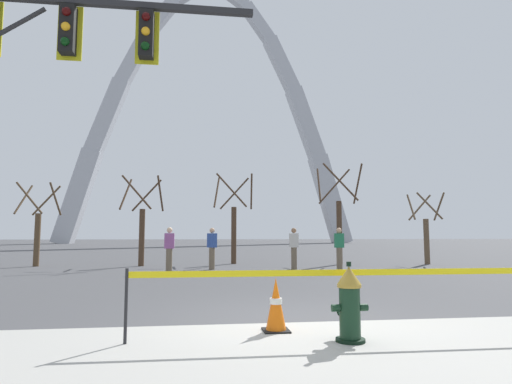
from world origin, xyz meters
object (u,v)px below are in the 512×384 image
object	(u,v)px
traffic_cone_by_hydrant	(276,305)
pedestrian_standing_center	(169,249)
pedestrian_walking_right	(294,248)
monument_arch	(209,125)
pedestrian_near_trees	(339,248)
pedestrian_walking_left	(212,248)
traffic_signal_gantry	(4,68)
fire_hydrant	(349,304)

from	to	relation	value
traffic_cone_by_hydrant	pedestrian_standing_center	bearing A→B (deg)	102.28
traffic_cone_by_hydrant	pedestrian_walking_right	size ratio (longest dim) A/B	0.46
monument_arch	pedestrian_near_trees	xyz separation A→B (m)	(3.87, -52.36, -18.08)
monument_arch	pedestrian_walking_left	bearing A→B (deg)	-91.00
traffic_cone_by_hydrant	monument_arch	world-z (taller)	monument_arch
traffic_signal_gantry	pedestrian_walking_left	size ratio (longest dim) A/B	4.04
pedestrian_standing_center	pedestrian_walking_left	bearing A→B (deg)	34.02
pedestrian_walking_left	pedestrian_near_trees	distance (m)	4.85
fire_hydrant	pedestrian_standing_center	xyz separation A→B (m)	(-2.91, 10.37, 0.35)
fire_hydrant	pedestrian_near_trees	bearing A→B (deg)	72.18
traffic_signal_gantry	pedestrian_standing_center	size ratio (longest dim) A/B	4.04
monument_arch	pedestrian_standing_center	xyz separation A→B (m)	(-2.44, -52.59, -18.08)
pedestrian_standing_center	pedestrian_near_trees	bearing A→B (deg)	2.03
traffic_signal_gantry	pedestrian_walking_left	world-z (taller)	traffic_signal_gantry
fire_hydrant	traffic_signal_gantry	xyz separation A→B (m)	(-5.35, 2.62, 3.80)
pedestrian_walking_right	pedestrian_standing_center	bearing A→B (deg)	-171.05
pedestrian_walking_left	pedestrian_standing_center	bearing A→B (deg)	-145.98
traffic_signal_gantry	pedestrian_walking_right	world-z (taller)	traffic_signal_gantry
pedestrian_walking_left	pedestrian_near_trees	world-z (taller)	same
pedestrian_standing_center	pedestrian_walking_right	size ratio (longest dim) A/B	1.00
traffic_signal_gantry	pedestrian_standing_center	bearing A→B (deg)	72.55
pedestrian_walking_right	monument_arch	bearing A→B (deg)	92.47
monument_arch	pedestrian_standing_center	distance (m)	55.66
traffic_signal_gantry	monument_arch	distance (m)	62.28
pedestrian_near_trees	pedestrian_walking_left	bearing A→B (deg)	170.31
pedestrian_near_trees	traffic_cone_by_hydrant	bearing A→B (deg)	-113.05
fire_hydrant	traffic_cone_by_hydrant	size ratio (longest dim) A/B	1.36
pedestrian_standing_center	traffic_signal_gantry	bearing A→B (deg)	-107.45
fire_hydrant	pedestrian_walking_right	xyz separation A→B (m)	(1.77, 11.11, 0.35)
traffic_signal_gantry	pedestrian_near_trees	xyz separation A→B (m)	(8.75, 7.97, -3.45)
pedestrian_walking_left	pedestrian_walking_right	bearing A→B (deg)	-5.50
pedestrian_walking_left	monument_arch	bearing A→B (deg)	89.00
fire_hydrant	monument_arch	distance (m)	65.60
traffic_cone_by_hydrant	monument_arch	xyz separation A→B (m)	(0.34, 62.26, 18.54)
pedestrian_walking_right	pedestrian_near_trees	world-z (taller)	same
traffic_cone_by_hydrant	pedestrian_near_trees	distance (m)	10.77
monument_arch	pedestrian_walking_right	distance (m)	54.96
pedestrian_standing_center	monument_arch	bearing A→B (deg)	87.34
traffic_cone_by_hydrant	pedestrian_walking_left	distance (m)	10.74
pedestrian_walking_left	pedestrian_standing_center	distance (m)	1.86
fire_hydrant	pedestrian_walking_right	size ratio (longest dim) A/B	0.62
traffic_signal_gantry	pedestrian_walking_left	xyz separation A→B (m)	(3.98, 8.79, -3.45)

